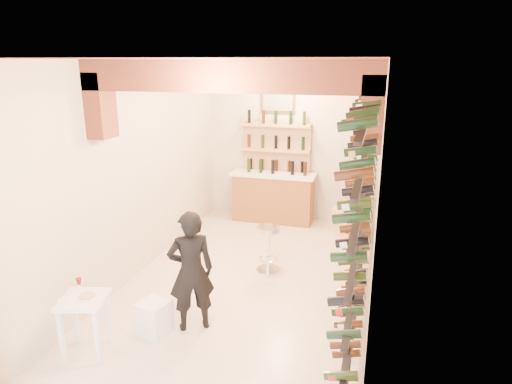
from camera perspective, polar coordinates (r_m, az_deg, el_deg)
ground at (r=6.87m, az=-0.69°, el=-11.16°), size 6.00×6.00×0.00m
room_shell at (r=5.91m, az=-1.49°, el=7.39°), size 3.52×6.02×3.21m
wine_rack at (r=6.06m, az=13.27°, el=0.37°), size 0.32×5.70×2.56m
back_counter at (r=9.11m, az=2.21°, el=-0.47°), size 1.70×0.62×1.29m
back_shelving at (r=9.18m, az=2.60°, el=3.75°), size 1.40×0.31×2.73m
tasting_table at (r=5.40m, az=-21.16°, el=-13.67°), size 0.59×0.59×0.84m
white_stool at (r=5.70m, az=-12.87°, el=-15.43°), size 0.41×0.41×0.42m
person at (r=5.47m, az=-8.31°, el=-10.00°), size 0.67×0.61×1.52m
chrome_barstool at (r=6.96m, az=1.60°, el=-6.88°), size 0.38×0.38×0.74m
crate_lower at (r=8.61m, az=11.63°, el=-4.70°), size 0.51×0.45×0.26m
crate_upper at (r=8.51m, az=11.74°, el=-2.94°), size 0.61×0.51×0.30m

